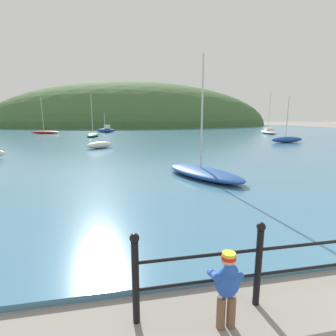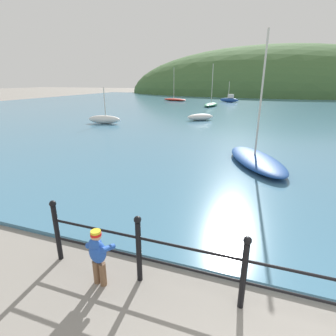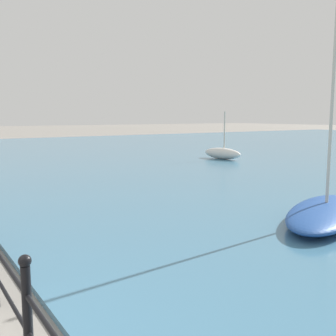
# 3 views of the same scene
# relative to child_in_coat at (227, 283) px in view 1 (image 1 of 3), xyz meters

# --- Properties ---
(water) EXTENTS (80.00, 60.00, 0.10)m
(water) POSITION_rel_child_in_coat_xyz_m (3.64, 30.80, -0.55)
(water) COLOR teal
(water) RESTS_ON ground
(far_hillside) EXTENTS (70.06, 38.53, 21.60)m
(far_hillside) POSITION_rel_child_in_coat_xyz_m (3.64, 66.24, -0.60)
(far_hillside) COLOR #3D6033
(far_hillside) RESTS_ON ground
(child_in_coat) EXTENTS (0.40, 0.39, 1.00)m
(child_in_coat) POSITION_rel_child_in_coat_xyz_m (0.00, 0.00, 0.00)
(child_in_coat) COLOR brown
(child_in_coat) RESTS_ON ground
(boat_blue_hull) EXTENTS (2.98, 4.23, 4.78)m
(boat_blue_hull) POSITION_rel_child_in_coat_xyz_m (2.21, 7.26, -0.29)
(boat_blue_hull) COLOR #1E4793
(boat_blue_hull) RESTS_ON water
(boat_white_sailboat) EXTENTS (4.34, 2.51, 4.92)m
(boat_white_sailboat) POSITION_rel_child_in_coat_xyz_m (-10.99, 37.31, -0.29)
(boat_white_sailboat) COLOR maroon
(boat_white_sailboat) RESTS_ON water
(boat_twin_mast) EXTENTS (3.36, 1.07, 4.19)m
(boat_twin_mast) POSITION_rel_child_in_coat_xyz_m (14.44, 19.23, -0.20)
(boat_twin_mast) COLOR #1E4793
(boat_twin_mast) RESTS_ON water
(boat_far_left) EXTENTS (1.52, 4.21, 4.96)m
(boat_far_left) POSITION_rel_child_in_coat_xyz_m (-3.96, 30.29, -0.28)
(boat_far_left) COLOR #287551
(boat_far_left) RESTS_ON water
(boat_mid_harbor) EXTENTS (2.97, 1.54, 2.89)m
(boat_mid_harbor) POSITION_rel_child_in_coat_xyz_m (-2.63, 37.74, -0.13)
(boat_mid_harbor) COLOR #1E4793
(boat_mid_harbor) RESTS_ON water
(boat_far_right) EXTENTS (3.20, 5.19, 5.79)m
(boat_far_right) POSITION_rel_child_in_coat_xyz_m (20.07, 31.31, -0.23)
(boat_far_right) COLOR silver
(boat_far_right) RESTS_ON water
(boat_nearest_quay) EXTENTS (2.23, 1.90, 0.53)m
(boat_nearest_quay) POSITION_rel_child_in_coat_xyz_m (-2.49, 18.08, -0.24)
(boat_nearest_quay) COLOR silver
(boat_nearest_quay) RESTS_ON water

